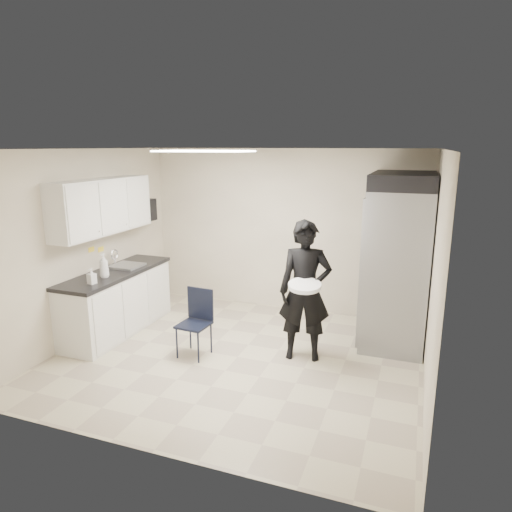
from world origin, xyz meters
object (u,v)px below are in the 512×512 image
at_px(commercial_fridge, 398,266).
at_px(folding_chair, 194,325).
at_px(lower_counter, 117,303).
at_px(man_tuxedo, 305,291).

height_order(commercial_fridge, folding_chair, commercial_fridge).
height_order(lower_counter, commercial_fridge, commercial_fridge).
distance_m(folding_chair, man_tuxedo, 1.48).
bearing_deg(lower_counter, folding_chair, -13.74).
distance_m(commercial_fridge, folding_chair, 2.83).
height_order(commercial_fridge, man_tuxedo, commercial_fridge).
height_order(folding_chair, man_tuxedo, man_tuxedo).
xyz_separation_m(commercial_fridge, man_tuxedo, (-1.04, -0.98, -0.17)).
height_order(lower_counter, man_tuxedo, man_tuxedo).
bearing_deg(commercial_fridge, folding_chair, -149.06).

